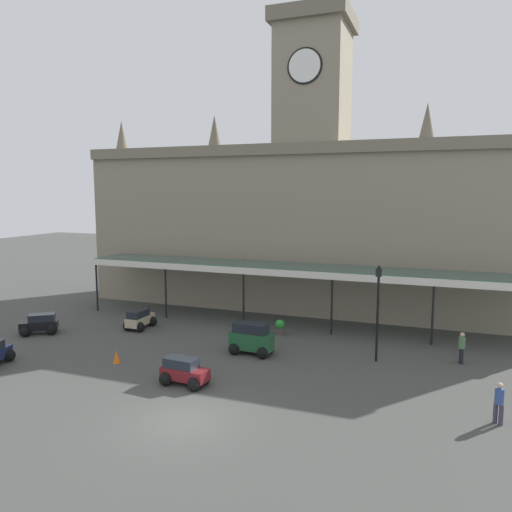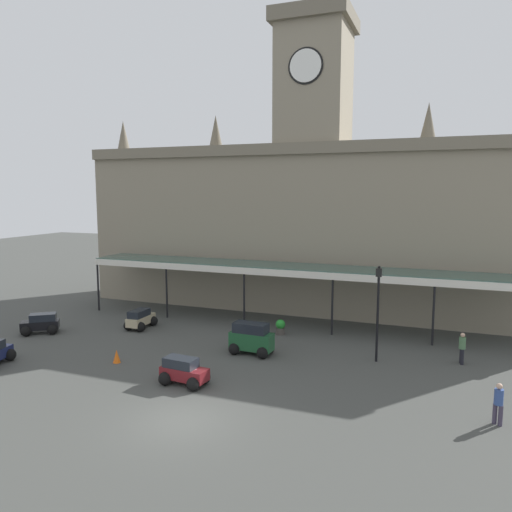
# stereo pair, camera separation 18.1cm
# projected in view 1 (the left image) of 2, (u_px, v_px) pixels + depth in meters

# --- Properties ---
(ground_plane) EXTENTS (140.00, 140.00, 0.00)m
(ground_plane) POSITION_uv_depth(u_px,v_px,m) (183.00, 421.00, 19.42)
(ground_plane) COLOR #41433F
(station_building) EXTENTS (35.41, 5.67, 21.56)m
(station_building) POSITION_uv_depth(u_px,v_px,m) (311.00, 215.00, 37.04)
(station_building) COLOR gray
(station_building) RESTS_ON ground
(entrance_canopy) EXTENTS (30.00, 3.26, 4.04)m
(entrance_canopy) POSITION_uv_depth(u_px,v_px,m) (292.00, 268.00, 32.84)
(entrance_canopy) COLOR #38564C
(entrance_canopy) RESTS_ON ground
(car_maroon_estate) EXTENTS (2.32, 1.66, 1.27)m
(car_maroon_estate) POSITION_uv_depth(u_px,v_px,m) (184.00, 373.00, 22.99)
(car_maroon_estate) COLOR maroon
(car_maroon_estate) RESTS_ON ground
(car_beige_estate) EXTENTS (1.57, 2.27, 1.27)m
(car_beige_estate) POSITION_uv_depth(u_px,v_px,m) (140.00, 320.00, 32.46)
(car_beige_estate) COLOR tan
(car_beige_estate) RESTS_ON ground
(car_black_estate) EXTENTS (2.42, 2.29, 1.27)m
(car_black_estate) POSITION_uv_depth(u_px,v_px,m) (40.00, 325.00, 31.23)
(car_black_estate) COLOR black
(car_black_estate) RESTS_ON ground
(car_green_van) EXTENTS (2.44, 1.66, 1.77)m
(car_green_van) POSITION_uv_depth(u_px,v_px,m) (251.00, 340.00, 27.30)
(car_green_van) COLOR #1E512D
(car_green_van) RESTS_ON ground
(pedestrian_near_entrance) EXTENTS (0.36, 0.34, 1.67)m
(pedestrian_near_entrance) POSITION_uv_depth(u_px,v_px,m) (499.00, 402.00, 19.04)
(pedestrian_near_entrance) COLOR #3F384C
(pedestrian_near_entrance) RESTS_ON ground
(pedestrian_beside_cars) EXTENTS (0.34, 0.39, 1.67)m
(pedestrian_beside_cars) POSITION_uv_depth(u_px,v_px,m) (462.00, 347.00, 25.79)
(pedestrian_beside_cars) COLOR black
(pedestrian_beside_cars) RESTS_ON ground
(victorian_lamppost) EXTENTS (0.30, 0.30, 5.15)m
(victorian_lamppost) POSITION_uv_depth(u_px,v_px,m) (378.00, 303.00, 25.84)
(victorian_lamppost) COLOR black
(victorian_lamppost) RESTS_ON ground
(traffic_cone) EXTENTS (0.40, 0.40, 0.69)m
(traffic_cone) POSITION_uv_depth(u_px,v_px,m) (117.00, 357.00, 25.93)
(traffic_cone) COLOR orange
(traffic_cone) RESTS_ON ground
(planter_near_kerb) EXTENTS (0.60, 0.60, 0.96)m
(planter_near_kerb) POSITION_uv_depth(u_px,v_px,m) (280.00, 327.00, 31.09)
(planter_near_kerb) COLOR #47423D
(planter_near_kerb) RESTS_ON ground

